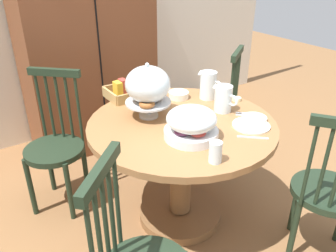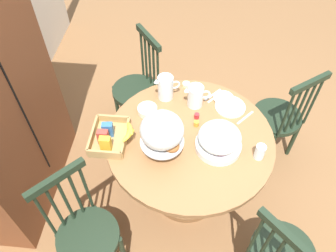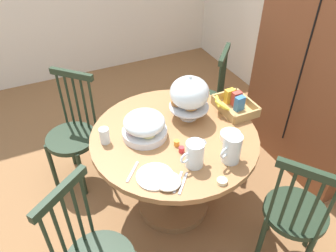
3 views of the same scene
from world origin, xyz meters
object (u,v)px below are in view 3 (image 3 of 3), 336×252
windsor_chair_by_cabinet (73,136)px  milk_pitcher (195,155)px  fruit_platter_covered (144,126)px  drinking_glass (105,136)px  cereal_bowl (231,136)px  china_plate_large (155,176)px  orange_juice_pitcher (232,149)px  butter_dish (222,181)px  pastry_stand_with_dome (189,94)px  china_plate_small (168,181)px  windsor_chair_near_window (204,102)px  dining_table (174,159)px  windsor_chair_far_side (295,215)px  cereal_basket (233,104)px  wooden_armoire (331,59)px

windsor_chair_by_cabinet → milk_pitcher: bearing=31.5°
fruit_platter_covered → drinking_glass: 0.27m
fruit_platter_covered → cereal_bowl: (0.27, 0.50, -0.06)m
windsor_chair_by_cabinet → china_plate_large: 1.03m
orange_juice_pitcher → butter_dish: (0.14, -0.15, -0.07)m
pastry_stand_with_dome → milk_pitcher: pastry_stand_with_dome is taller
windsor_chair_by_cabinet → milk_pitcher: size_ratio=5.04×
fruit_platter_covered → milk_pitcher: 0.41m
fruit_platter_covered → milk_pitcher: (0.38, 0.17, -0.01)m
china_plate_small → cereal_bowl: size_ratio=1.07×
windsor_chair_near_window → milk_pitcher: size_ratio=5.04×
dining_table → windsor_chair_by_cabinet: (-0.63, -0.59, -0.06)m
fruit_platter_covered → china_plate_large: (0.37, -0.09, -0.08)m
windsor_chair_by_cabinet → butter_dish: (1.14, 0.65, 0.30)m
fruit_platter_covered → orange_juice_pitcher: bearing=41.5°
windsor_chair_near_window → butter_dish: (1.12, -0.56, 0.30)m
pastry_stand_with_dome → butter_dish: (0.63, -0.12, -0.19)m
windsor_chair_near_window → pastry_stand_with_dome: bearing=-42.0°
windsor_chair_by_cabinet → cereal_bowl: size_ratio=6.96×
windsor_chair_near_window → windsor_chair_far_side: same height
cereal_basket → wooden_armoire: bearing=87.3°
wooden_armoire → cereal_basket: wooden_armoire is taller
fruit_platter_covered → cereal_basket: size_ratio=0.95×
windsor_chair_far_side → windsor_chair_near_window: bearing=174.6°
windsor_chair_by_cabinet → cereal_basket: bearing=63.6°
windsor_chair_near_window → china_plate_large: windsor_chair_near_window is taller
pastry_stand_with_dome → butter_dish: size_ratio=5.73×
windsor_chair_far_side → china_plate_large: windsor_chair_far_side is taller
butter_dish → wooden_armoire: bearing=112.6°
windsor_chair_far_side → orange_juice_pitcher: (-0.35, -0.29, 0.37)m
windsor_chair_near_window → windsor_chair_far_side: 1.34m
fruit_platter_covered → china_plate_small: 0.46m
china_plate_large → butter_dish: butter_dish is taller
windsor_chair_far_side → milk_pitcher: bearing=-129.0°
china_plate_small → drinking_glass: (-0.50, -0.22, 0.04)m
windsor_chair_far_side → pastry_stand_with_dome: bearing=-159.7°
cereal_basket → china_plate_large: (0.38, -0.80, -0.04)m
china_plate_small → drinking_glass: size_ratio=1.36×
cereal_basket → milk_pitcher: bearing=-54.4°
cereal_basket → china_plate_small: 0.88m
fruit_platter_covered → orange_juice_pitcher: (0.44, 0.39, 0.00)m
pastry_stand_with_dome → drinking_glass: bearing=-89.3°
orange_juice_pitcher → milk_pitcher: orange_juice_pitcher is taller
china_plate_small → windsor_chair_near_window: bearing=139.8°
dining_table → china_plate_large: china_plate_large is taller
cereal_bowl → drinking_glass: 0.83m
windsor_chair_far_side → cereal_basket: size_ratio=3.09×
cereal_basket → orange_juice_pitcher: bearing=-35.6°
wooden_armoire → drinking_glass: (-0.08, -1.81, -0.19)m
fruit_platter_covered → china_plate_small: bearing=-5.2°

